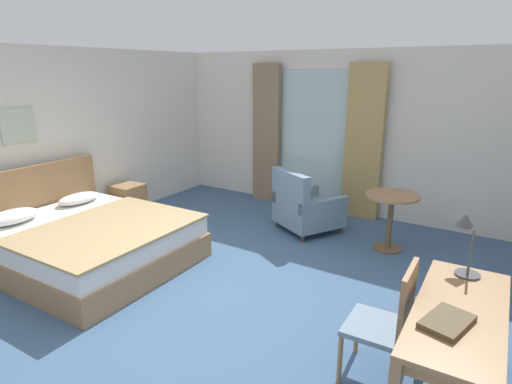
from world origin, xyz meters
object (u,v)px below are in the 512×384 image
object	(u,v)px
desk_lamp	(466,233)
nightstand	(128,201)
closed_book	(447,322)
round_cafe_table	(391,209)
desk_chair	(389,319)
writing_desk	(458,323)
framed_picture	(18,126)
bed	(87,240)
armchair_by_window	(305,208)

from	to	relation	value
desk_lamp	nightstand	bearing A→B (deg)	169.61
closed_book	round_cafe_table	distance (m)	2.87
closed_book	round_cafe_table	bearing A→B (deg)	126.12
desk_chair	desk_lamp	world-z (taller)	desk_lamp
closed_book	writing_desk	bearing A→B (deg)	93.32
desk_chair	framed_picture	size ratio (longest dim) A/B	2.19
nightstand	desk_lamp	world-z (taller)	desk_lamp
nightstand	desk_chair	world-z (taller)	desk_chair
nightstand	bed	bearing A→B (deg)	-58.11
writing_desk	desk_lamp	xyz separation A→B (m)	(-0.08, 0.61, 0.39)
writing_desk	desk_chair	size ratio (longest dim) A/B	1.45
nightstand	desk_lamp	xyz separation A→B (m)	(4.72, -0.87, 0.80)
desk_chair	desk_lamp	bearing A→B (deg)	56.85
framed_picture	round_cafe_table	bearing A→B (deg)	29.94
writing_desk	armchair_by_window	size ratio (longest dim) A/B	1.31
desk_lamp	armchair_by_window	size ratio (longest dim) A/B	0.44
bed	writing_desk	distance (m)	3.99
desk_chair	closed_book	size ratio (longest dim) A/B	2.78
closed_book	armchair_by_window	distance (m)	3.49
desk_chair	framed_picture	bearing A→B (deg)	179.13
bed	desk_chair	world-z (taller)	bed
writing_desk	framed_picture	size ratio (longest dim) A/B	3.18
desk_lamp	closed_book	xyz separation A→B (m)	(0.04, -0.83, -0.27)
desk_lamp	framed_picture	world-z (taller)	framed_picture
bed	armchair_by_window	world-z (taller)	bed
desk_chair	closed_book	bearing A→B (deg)	-36.07
bed	desk_lamp	world-z (taller)	desk_lamp
closed_book	framed_picture	size ratio (longest dim) A/B	0.79
round_cafe_table	nightstand	bearing A→B (deg)	-165.43
desk_lamp	round_cafe_table	size ratio (longest dim) A/B	0.62
nightstand	framed_picture	bearing A→B (deg)	-102.00
writing_desk	round_cafe_table	bearing A→B (deg)	113.91
desk_chair	framed_picture	xyz separation A→B (m)	(-4.65, 0.07, 1.04)
closed_book	framed_picture	bearing A→B (deg)	-169.27
desk_lamp	round_cafe_table	xyz separation A→B (m)	(-1.00, 1.83, -0.52)
desk_chair	round_cafe_table	bearing A→B (deg)	105.24
bed	desk_chair	xyz separation A→B (m)	(3.53, -0.07, 0.23)
writing_desk	round_cafe_table	distance (m)	2.68
bed	nightstand	size ratio (longest dim) A/B	4.24
round_cafe_table	framed_picture	xyz separation A→B (m)	(-4.00, -2.31, 1.01)
desk_chair	framed_picture	world-z (taller)	framed_picture
nightstand	closed_book	bearing A→B (deg)	-19.62
desk_lamp	closed_book	world-z (taller)	desk_lamp
armchair_by_window	desk_chair	bearing A→B (deg)	-52.46
closed_book	armchair_by_window	xyz separation A→B (m)	(-2.22, 2.66, -0.45)
nightstand	closed_book	size ratio (longest dim) A/B	1.56
nightstand	framed_picture	distance (m)	1.88
desk_lamp	armchair_by_window	world-z (taller)	desk_lamp
desk_chair	armchair_by_window	size ratio (longest dim) A/B	0.90
desk_lamp	round_cafe_table	bearing A→B (deg)	118.71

